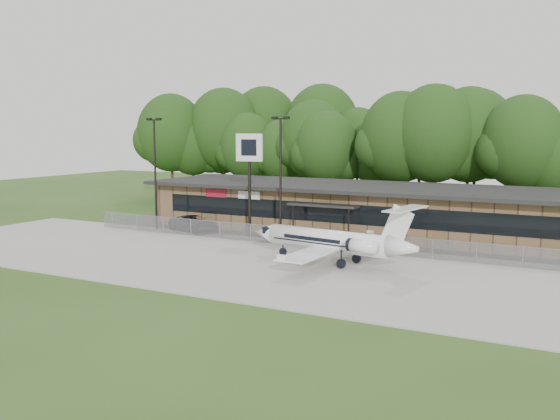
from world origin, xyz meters
The scene contains 11 objects.
ground centered at (0.00, 0.00, 0.00)m, with size 160.00×160.00×0.00m, color #2E481A.
apron centered at (0.00, 8.00, 0.04)m, with size 64.00×18.00×0.08m, color #9E9B93.
parking_lot centered at (0.00, 19.50, 0.03)m, with size 50.00×9.00×0.06m, color #383835.
terminal centered at (0.00, 23.94, 2.18)m, with size 41.00×11.65×4.30m.
fence centered at (0.00, 15.00, 0.78)m, with size 46.00×0.04×1.52m.
treeline centered at (0.00, 42.00, 7.50)m, with size 72.00×12.00×15.00m, color #153811, non-canonical shape.
light_pole_left centered at (-18.00, 16.50, 5.98)m, with size 1.55×0.30×10.23m.
light_pole_mid centered at (-5.00, 16.50, 5.98)m, with size 1.55×0.30×10.23m.
business_jet centered at (2.45, 10.30, 1.58)m, with size 13.13×11.75×4.42m.
suv centered at (-14.23, 17.14, 0.73)m, with size 2.42×5.24×1.46m, color #27282A.
pole_sign centered at (-8.13, 16.79, 6.77)m, with size 2.33×0.66×8.85m.
Camera 1 is at (18.89, -28.32, 9.19)m, focal length 40.00 mm.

